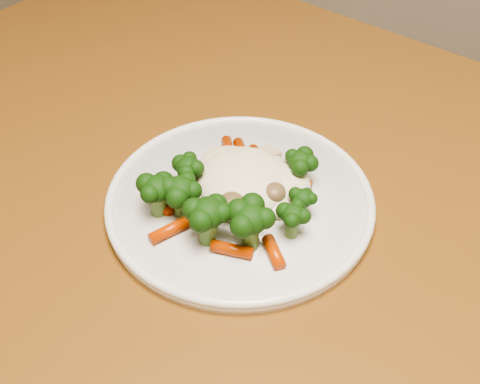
{
  "coord_description": "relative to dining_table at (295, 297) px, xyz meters",
  "views": [
    {
      "loc": [
        0.01,
        -0.26,
        1.19
      ],
      "look_at": [
        -0.15,
        0.16,
        0.77
      ],
      "focal_mm": 45.0,
      "sensor_mm": 36.0,
      "label": 1
    }
  ],
  "objects": [
    {
      "name": "dining_table",
      "position": [
        0.0,
        0.0,
        0.0
      ],
      "size": [
        1.52,
        1.23,
        0.75
      ],
      "rotation": [
        0.0,
        0.0,
        -0.31
      ],
      "color": "brown",
      "rests_on": "ground"
    },
    {
      "name": "meal",
      "position": [
        -0.08,
        0.01,
        0.12
      ],
      "size": [
        0.18,
        0.18,
        0.05
      ],
      "color": "#F9EFC7",
      "rests_on": "plate"
    },
    {
      "name": "plate",
      "position": [
        -0.08,
        0.03,
        0.09
      ],
      "size": [
        0.28,
        0.28,
        0.01
      ],
      "primitive_type": "cylinder",
      "color": "white",
      "rests_on": "dining_table"
    }
  ]
}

